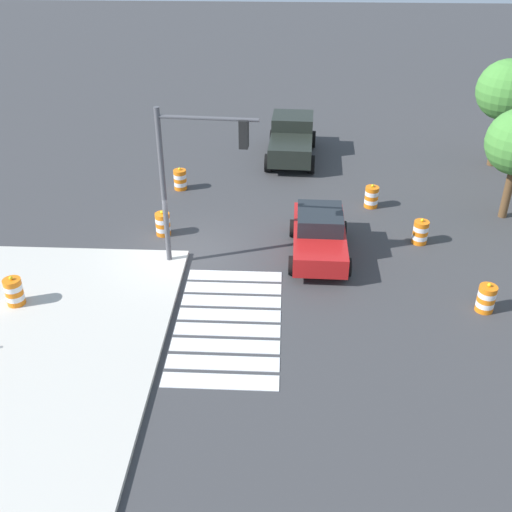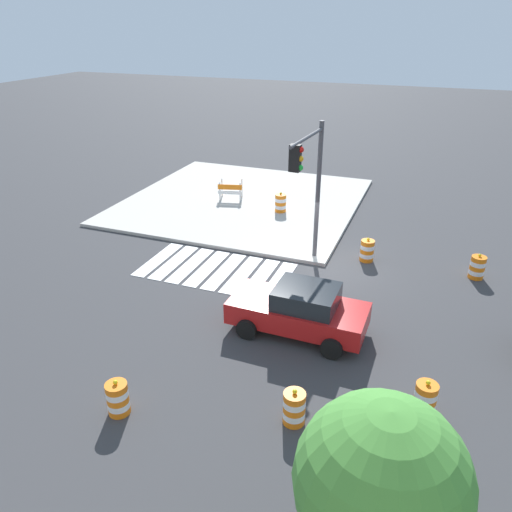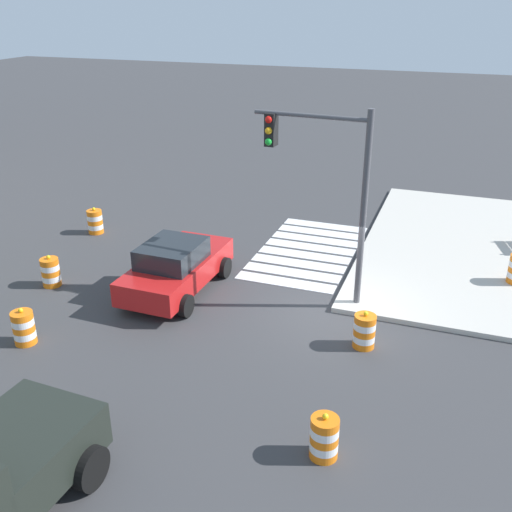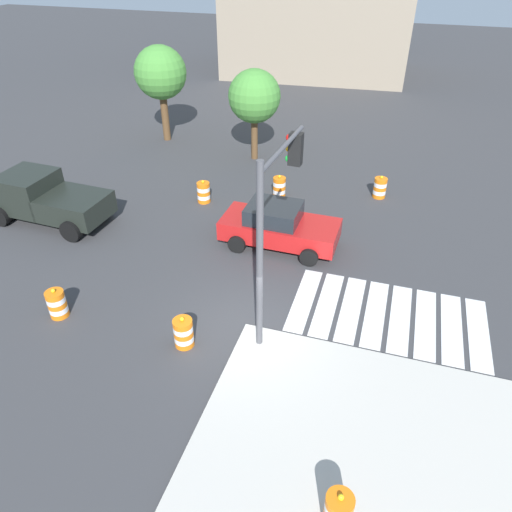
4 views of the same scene
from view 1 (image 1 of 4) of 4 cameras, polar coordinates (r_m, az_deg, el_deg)
name	(u,v)px [view 1 (image 1 of 4)]	position (r m, az deg, el deg)	size (l,w,h in m)	color
ground_plane	(189,254)	(22.16, -6.35, 0.15)	(120.00, 120.00, 0.00)	#38383A
crosswalk_stripes	(228,322)	(18.65, -2.62, -6.27)	(5.85, 3.20, 0.02)	silver
sports_car	(319,234)	(21.79, 5.99, 2.07)	(4.33, 2.20, 1.63)	red
pickup_truck	(292,137)	(30.40, 3.41, 11.11)	(5.24, 2.54, 1.92)	black
traffic_barrel_near_corner	(420,232)	(23.37, 15.25, 2.19)	(0.56, 0.56, 1.02)	orange
traffic_barrel_crosswalk_end	(163,224)	(23.39, -8.78, 3.01)	(0.56, 0.56, 1.02)	orange
traffic_barrel_median_near	(371,197)	(25.73, 10.84, 5.51)	(0.56, 0.56, 1.02)	orange
traffic_barrel_median_far	(486,298)	(20.21, 20.90, -3.76)	(0.56, 0.56, 1.02)	orange
traffic_barrel_far_curb	(180,179)	(27.09, -7.17, 7.18)	(0.56, 0.56, 1.02)	orange
traffic_barrel_on_sidewalk	(14,292)	(20.40, -21.86, -3.14)	(0.56, 0.56, 1.02)	orange
traffic_light_pole	(196,161)	(19.75, -5.73, 8.89)	(0.48, 3.29, 5.50)	#4C4C51
street_tree_streetside_mid	(507,91)	(30.65, 22.58, 14.19)	(2.74, 2.74, 5.01)	brown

